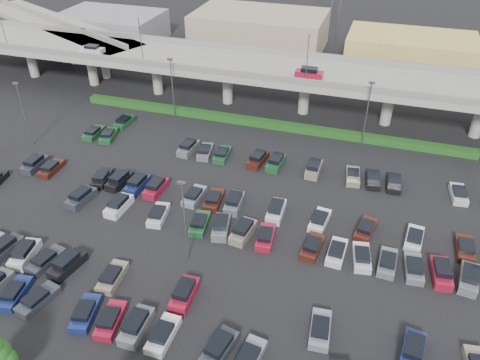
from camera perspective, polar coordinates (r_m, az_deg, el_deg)
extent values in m
plane|color=black|center=(58.82, -3.32, -4.32)|extent=(280.00, 280.00, 0.00)
cube|color=gray|center=(82.07, 4.54, 13.20)|extent=(150.00, 13.00, 1.10)
cube|color=slate|center=(76.03, 3.41, 12.35)|extent=(150.00, 0.50, 1.00)
cube|color=slate|center=(87.45, 5.59, 15.23)|extent=(150.00, 0.50, 1.00)
cylinder|color=gray|center=(106.45, -24.07, 13.17)|extent=(1.80, 1.80, 6.70)
cube|color=slate|center=(105.51, -24.47, 14.74)|extent=(2.60, 9.75, 0.50)
cylinder|color=gray|center=(98.08, -17.61, 12.88)|extent=(1.80, 1.80, 6.70)
cube|color=slate|center=(97.06, -17.94, 14.60)|extent=(2.60, 9.75, 0.50)
cylinder|color=gray|center=(91.10, -10.09, 12.33)|extent=(1.80, 1.80, 6.70)
cube|color=slate|center=(89.99, -10.30, 14.19)|extent=(2.60, 9.75, 0.50)
cylinder|color=gray|center=(85.85, -1.54, 11.46)|extent=(1.80, 1.80, 6.70)
cube|color=slate|center=(84.68, -1.57, 13.43)|extent=(2.60, 9.75, 0.50)
cylinder|color=gray|center=(82.66, 7.83, 10.22)|extent=(1.80, 1.80, 6.70)
cube|color=slate|center=(81.45, 8.00, 12.24)|extent=(2.60, 9.75, 0.50)
cylinder|color=gray|center=(81.78, 17.58, 8.63)|extent=(1.80, 1.80, 6.70)
cube|color=slate|center=(80.55, 17.97, 10.64)|extent=(2.60, 9.75, 0.50)
cylinder|color=gray|center=(83.28, 27.17, 6.81)|extent=(1.80, 1.80, 6.70)
cube|color=silver|center=(92.54, -17.56, 14.87)|extent=(4.40, 1.82, 0.82)
cube|color=black|center=(92.35, -17.63, 15.23)|extent=(2.30, 1.60, 0.50)
cube|color=maroon|center=(77.87, 8.42, 12.61)|extent=(4.40, 1.82, 1.05)
cube|color=black|center=(77.58, 8.47, 13.17)|extent=(2.60, 1.60, 0.65)
cylinder|color=#4C4C51|center=(99.15, -26.97, 16.27)|extent=(0.14, 0.14, 8.00)
cylinder|color=#4C4C51|center=(82.79, -11.97, 16.12)|extent=(0.14, 0.14, 8.00)
cylinder|color=#4C4C51|center=(73.79, 8.19, 14.28)|extent=(0.14, 0.14, 8.00)
cube|color=gray|center=(113.97, -21.48, 17.12)|extent=(50.93, 30.13, 1.10)
cube|color=slate|center=(113.70, -21.60, 17.62)|extent=(47.34, 22.43, 1.00)
cylinder|color=gray|center=(131.73, -25.25, 16.58)|extent=(1.60, 1.60, 6.70)
cylinder|color=gray|center=(121.11, -22.73, 15.81)|extent=(1.60, 1.60, 6.70)
cylinder|color=gray|center=(110.77, -19.77, 14.87)|extent=(1.60, 1.60, 6.70)
cylinder|color=gray|center=(100.80, -16.24, 13.68)|extent=(1.60, 1.60, 6.70)
cube|color=#123D14|center=(78.60, 3.08, 6.91)|extent=(66.00, 1.60, 1.10)
cube|color=navy|center=(53.86, -25.72, -12.37)|extent=(2.53, 4.64, 0.82)
cube|color=black|center=(53.35, -26.02, -12.04)|extent=(1.96, 2.53, 0.50)
cube|color=#2D313B|center=(52.29, -23.40, -13.28)|extent=(2.72, 4.69, 0.82)
cube|color=black|center=(51.77, -23.69, -12.94)|extent=(2.06, 2.59, 0.50)
cube|color=navy|center=(49.46, -18.28, -15.18)|extent=(2.70, 4.68, 0.82)
cube|color=black|center=(48.91, -18.54, -14.85)|extent=(2.05, 2.59, 0.50)
cube|color=maroon|center=(48.22, -15.47, -16.16)|extent=(2.47, 4.62, 0.82)
cube|color=black|center=(47.65, -15.71, -15.84)|extent=(1.93, 2.52, 0.50)
cube|color=slate|center=(47.02, -12.50, -17.07)|extent=(1.88, 4.42, 1.05)
cube|color=black|center=(46.39, -12.63, -16.43)|extent=(1.64, 2.62, 0.65)
cube|color=white|center=(46.13, -9.34, -18.14)|extent=(1.88, 4.42, 0.82)
cube|color=black|center=(45.53, -9.52, -17.84)|extent=(1.63, 2.32, 0.50)
cube|color=#2D313B|center=(44.53, -2.56, -19.97)|extent=(2.67, 4.68, 1.05)
cube|color=black|center=(43.87, -2.59, -19.35)|extent=(2.09, 2.87, 0.65)
cube|color=slate|center=(44.11, 1.04, -20.95)|extent=(2.42, 4.61, 0.82)
cube|color=black|center=(43.49, 0.97, -20.69)|extent=(1.91, 2.50, 0.50)
cube|color=#2D313B|center=(59.48, -26.77, -7.55)|extent=(2.33, 4.59, 1.05)
cube|color=black|center=(58.99, -26.97, -6.95)|extent=(1.90, 2.77, 0.65)
cube|color=silver|center=(57.80, -24.73, -8.25)|extent=(2.55, 4.65, 1.05)
cube|color=black|center=(57.29, -24.93, -7.64)|extent=(2.02, 2.84, 0.65)
cube|color=#2D313B|center=(56.28, -22.55, -9.05)|extent=(2.58, 4.65, 0.82)
cube|color=black|center=(55.78, -22.81, -8.70)|extent=(1.99, 2.55, 0.50)
cube|color=black|center=(54.71, -20.28, -9.71)|extent=(2.56, 4.65, 1.05)
cube|color=black|center=(54.17, -20.46, -9.09)|extent=(2.03, 2.84, 0.65)
cube|color=gray|center=(52.09, -15.27, -11.37)|extent=(2.14, 4.52, 0.82)
cube|color=black|center=(51.54, -15.49, -11.02)|extent=(1.77, 2.41, 0.50)
cube|color=maroon|center=(48.85, -6.77, -13.72)|extent=(1.96, 4.46, 1.05)
cube|color=black|center=(48.25, -6.83, -13.06)|extent=(1.68, 2.65, 0.65)
cube|color=slate|center=(46.55, 9.74, -17.55)|extent=(2.16, 4.53, 0.82)
cube|color=black|center=(45.93, 9.77, -17.25)|extent=(1.78, 2.42, 0.50)
cube|color=navy|center=(46.94, 20.27, -19.09)|extent=(2.35, 4.59, 1.05)
cube|color=black|center=(46.31, 20.48, -18.47)|extent=(1.91, 2.78, 0.65)
cube|color=#2D313B|center=(64.06, -18.76, -2.13)|extent=(2.37, 4.60, 1.05)
cube|color=black|center=(63.60, -18.90, -1.54)|extent=(1.92, 2.78, 0.65)
cube|color=white|center=(61.28, -14.53, -3.11)|extent=(2.03, 4.48, 1.05)
cube|color=black|center=(60.80, -14.64, -2.50)|extent=(1.73, 2.67, 0.65)
cube|color=silver|center=(58.96, -9.90, -4.24)|extent=(2.44, 4.62, 0.82)
cube|color=black|center=(58.44, -10.05, -3.87)|extent=(1.92, 2.51, 0.50)
cube|color=#1C4F27|center=(57.00, -4.93, -5.34)|extent=(2.40, 4.61, 0.82)
cube|color=black|center=(56.46, -5.03, -4.97)|extent=(1.90, 2.50, 0.50)
cube|color=slate|center=(56.12, -2.31, -5.81)|extent=(2.69, 4.68, 1.05)
cube|color=black|center=(55.60, -2.33, -5.16)|extent=(2.10, 2.87, 0.65)
cube|color=gray|center=(55.44, 0.38, -6.37)|extent=(2.40, 4.61, 1.05)
cube|color=black|center=(54.91, 0.39, -5.72)|extent=(1.94, 2.79, 0.65)
cube|color=maroon|center=(54.96, 3.14, -7.02)|extent=(2.24, 4.56, 0.82)
cube|color=black|center=(54.40, 3.11, -6.65)|extent=(1.82, 2.44, 0.50)
cube|color=#411811|center=(54.27, 8.81, -8.11)|extent=(2.36, 4.59, 0.82)
cube|color=black|center=(53.70, 8.83, -7.75)|extent=(1.88, 2.48, 0.50)
cube|color=silver|center=(54.13, 11.70, -8.63)|extent=(2.04, 4.49, 0.82)
cube|color=black|center=(53.56, 11.74, -8.28)|extent=(1.72, 2.38, 0.50)
cube|color=silver|center=(54.12, 14.60, -9.14)|extent=(2.50, 4.63, 0.82)
cube|color=black|center=(53.56, 14.68, -8.79)|extent=(1.95, 2.53, 0.50)
cube|color=slate|center=(54.26, 17.50, -9.62)|extent=(2.05, 4.49, 0.82)
cube|color=black|center=(53.69, 17.61, -9.28)|extent=(1.72, 2.38, 0.50)
cube|color=slate|center=(54.54, 20.39, -10.07)|extent=(2.22, 4.55, 0.82)
cube|color=black|center=(53.97, 20.52, -9.73)|extent=(1.81, 2.44, 0.50)
cube|color=maroon|center=(54.87, 23.28, -10.41)|extent=(2.30, 4.57, 1.05)
cube|color=black|center=(54.34, 23.47, -9.79)|extent=(1.88, 2.76, 0.65)
cube|color=slate|center=(55.42, 26.10, -10.80)|extent=(2.40, 4.61, 1.05)
cube|color=black|center=(54.89, 26.31, -10.19)|extent=(1.94, 2.79, 0.65)
cube|color=#2D313B|center=(73.54, -23.71, 1.70)|extent=(1.88, 4.42, 1.05)
cube|color=black|center=(73.15, -23.85, 2.24)|extent=(1.64, 2.62, 0.65)
cube|color=#411811|center=(71.94, -21.99, 1.29)|extent=(1.97, 4.46, 0.82)
cube|color=black|center=(71.50, -22.19, 1.63)|extent=(1.68, 2.35, 0.50)
cube|color=black|center=(67.37, -16.45, 0.18)|extent=(2.55, 4.65, 0.82)
cube|color=black|center=(66.90, -16.62, 0.53)|extent=(1.97, 2.54, 0.50)
cube|color=black|center=(65.95, -14.45, -0.15)|extent=(2.25, 4.56, 1.05)
cube|color=black|center=(65.50, -14.55, 0.44)|extent=(1.85, 2.75, 0.65)
cube|color=navy|center=(64.67, -12.35, -0.57)|extent=(2.05, 4.49, 1.05)
cube|color=black|center=(64.22, -12.44, 0.03)|extent=(1.74, 2.68, 0.65)
cube|color=maroon|center=(63.49, -10.18, -1.00)|extent=(1.97, 4.46, 1.05)
cube|color=black|center=(63.03, -10.25, -0.39)|extent=(1.69, 2.65, 0.65)
cube|color=slate|center=(61.49, -5.58, -2.00)|extent=(2.01, 4.48, 0.82)
cube|color=black|center=(60.98, -5.68, -1.63)|extent=(1.70, 2.37, 0.50)
cube|color=#411811|center=(60.63, -3.17, -2.47)|extent=(2.19, 4.54, 0.82)
cube|color=black|center=(60.10, -3.26, -2.10)|extent=(1.80, 2.43, 0.50)
cube|color=slate|center=(59.80, -0.70, -2.87)|extent=(2.09, 4.50, 1.05)
cube|color=black|center=(59.31, -0.71, -2.24)|extent=(1.76, 2.69, 0.65)
cube|color=silver|center=(58.65, 4.42, -3.85)|extent=(1.94, 4.45, 1.05)
cube|color=black|center=(58.15, 4.45, -3.21)|extent=(1.67, 2.64, 0.65)
cube|color=white|center=(58.07, 9.70, -4.91)|extent=(2.32, 4.58, 0.82)
cube|color=black|center=(57.52, 9.73, -4.54)|extent=(1.86, 2.47, 0.50)
cube|color=#411811|center=(57.93, 15.07, -5.86)|extent=(2.60, 4.66, 0.82)
cube|color=black|center=(57.39, 15.15, -5.50)|extent=(2.00, 2.56, 0.50)
cube|color=white|center=(58.32, 20.44, -6.75)|extent=(2.30, 4.58, 0.82)
cube|color=black|center=(57.77, 20.56, -6.40)|extent=(1.85, 2.47, 0.50)
cube|color=#411811|center=(59.22, 25.71, -7.56)|extent=(1.90, 4.43, 0.82)
cube|color=black|center=(58.68, 25.88, -7.23)|extent=(1.64, 2.33, 0.50)
cube|color=#1C4F27|center=(79.31, -17.39, 5.44)|extent=(1.93, 4.44, 0.82)
cube|color=black|center=(78.88, -17.54, 5.78)|extent=(1.66, 2.34, 0.50)
cube|color=#1C4F27|center=(77.86, -15.69, 5.20)|extent=(2.73, 4.69, 0.82)
cube|color=black|center=(77.43, -15.84, 5.54)|extent=(2.06, 2.59, 0.50)
cube|color=slate|center=(71.73, -6.32, 3.83)|extent=(2.18, 4.54, 1.05)
cube|color=black|center=(71.32, -6.36, 4.40)|extent=(1.81, 2.73, 0.65)
cube|color=slate|center=(70.84, -4.26, 3.42)|extent=(2.55, 4.65, 0.82)
cube|color=black|center=(70.36, -4.34, 3.79)|extent=(1.97, 2.54, 0.50)
cube|color=#1C4F27|center=(69.97, -2.16, 3.08)|extent=(2.04, 4.49, 0.82)
cube|color=black|center=(69.49, -2.23, 3.44)|extent=(1.72, 2.38, 0.50)
cube|color=#411811|center=(68.49, 2.18, 2.44)|extent=(2.43, 4.62, 1.05)
cube|color=black|center=(68.06, 2.20, 3.02)|extent=(1.96, 2.80, 0.65)
cube|color=#1C4F27|center=(67.93, 4.42, 2.06)|extent=(2.19, 4.54, 1.05)
cube|color=black|center=(67.50, 4.45, 2.65)|extent=(1.82, 2.73, 0.65)
cube|color=gray|center=(67.15, 8.97, 1.28)|extent=(1.91, 4.44, 1.05)
cube|color=black|center=(66.71, 9.03, 1.87)|extent=(1.65, 2.63, 0.65)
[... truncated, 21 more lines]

